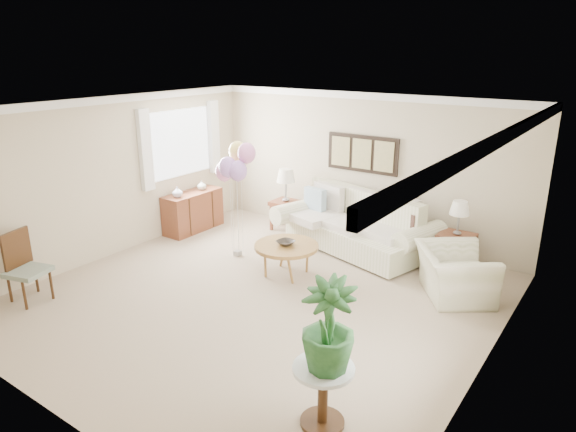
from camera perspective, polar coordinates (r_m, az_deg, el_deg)
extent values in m
plane|color=tan|center=(7.25, -3.24, -9.03)|extent=(6.00, 6.00, 0.00)
cube|color=#BCAD8F|center=(9.21, 8.29, 5.37)|extent=(6.00, 0.04, 2.60)
cube|color=#BCAD8F|center=(4.94, -25.80, -7.76)|extent=(6.00, 0.04, 2.60)
cube|color=#BCAD8F|center=(8.88, -18.84, 4.10)|extent=(0.04, 6.00, 2.60)
cube|color=#BCAD8F|center=(5.51, 21.89, -4.58)|extent=(0.04, 6.00, 2.60)
cube|color=white|center=(6.49, -3.65, 11.77)|extent=(6.00, 6.00, 0.02)
cube|color=white|center=(8.99, 8.56, 13.07)|extent=(6.00, 0.06, 0.12)
cube|color=white|center=(8.66, -19.56, 12.06)|extent=(0.06, 6.00, 0.12)
cube|color=white|center=(5.20, 23.17, 8.22)|extent=(0.06, 6.00, 0.12)
cube|color=white|center=(9.72, -11.86, 7.96)|extent=(0.04, 1.40, 1.20)
cube|color=white|center=(9.15, -15.57, 7.05)|extent=(0.10, 0.22, 1.40)
cube|color=white|center=(10.29, -8.24, 8.70)|extent=(0.10, 0.22, 1.40)
cube|color=black|center=(9.13, 8.27, 6.87)|extent=(1.35, 0.04, 0.65)
cube|color=#8C8C59|center=(9.30, 5.88, 7.17)|extent=(0.36, 0.02, 0.52)
cube|color=#8C8C59|center=(9.11, 8.20, 6.85)|extent=(0.36, 0.02, 0.52)
cube|color=#8C8C59|center=(8.93, 10.61, 6.50)|extent=(0.36, 0.02, 0.52)
cube|color=beige|center=(8.81, 7.26, -2.35)|extent=(2.62, 1.62, 0.40)
cube|color=beige|center=(8.98, 8.48, 0.98)|extent=(2.41, 0.90, 0.61)
cylinder|color=beige|center=(9.29, 0.99, 0.56)|extent=(0.61, 1.06, 0.35)
cylinder|color=beige|center=(8.28, 14.44, -2.26)|extent=(0.61, 1.06, 0.35)
cube|color=beige|center=(9.01, 3.25, -0.11)|extent=(0.86, 0.95, 0.13)
cube|color=beige|center=(8.68, 7.16, -0.94)|extent=(0.86, 0.95, 0.13)
cube|color=beige|center=(8.40, 11.35, -1.83)|extent=(0.86, 0.95, 0.13)
cube|color=#8FABBB|center=(9.17, 3.02, 1.82)|extent=(0.42, 0.13, 0.42)
cube|color=tan|center=(8.46, 12.45, -0.02)|extent=(0.42, 0.13, 0.42)
cube|color=#3D251D|center=(8.35, 13.26, -0.79)|extent=(0.38, 0.11, 0.38)
cube|color=beige|center=(8.89, 7.21, -3.68)|extent=(2.22, 0.89, 0.04)
cube|color=brown|center=(9.67, -0.23, 1.46)|extent=(0.52, 0.47, 0.08)
cube|color=brown|center=(9.73, -1.86, -0.20)|extent=(0.05, 0.05, 0.49)
cube|color=brown|center=(9.50, 0.14, -0.65)|extent=(0.05, 0.05, 0.49)
cube|color=brown|center=(10.02, -0.57, 0.36)|extent=(0.05, 0.05, 0.49)
cube|color=brown|center=(9.80, 1.40, -0.07)|extent=(0.05, 0.05, 0.49)
cube|color=brown|center=(8.34, 18.24, -2.20)|extent=(0.53, 0.48, 0.08)
cube|color=brown|center=(8.32, 16.26, -4.17)|extent=(0.05, 0.05, 0.50)
cube|color=brown|center=(8.22, 19.03, -4.75)|extent=(0.05, 0.05, 0.50)
cube|color=brown|center=(8.67, 17.11, -3.35)|extent=(0.05, 0.05, 0.50)
cube|color=brown|center=(8.56, 19.78, -3.90)|extent=(0.05, 0.05, 0.50)
cylinder|color=gray|center=(9.66, -0.23, 1.85)|extent=(0.14, 0.14, 0.06)
cylinder|color=gray|center=(9.60, -0.23, 2.91)|extent=(0.04, 0.04, 0.31)
cone|color=silver|center=(9.54, -0.23, 4.53)|extent=(0.35, 0.35, 0.25)
cylinder|color=gray|center=(8.32, 18.28, -1.78)|extent=(0.12, 0.12, 0.05)
cylinder|color=gray|center=(8.27, 18.39, -0.73)|extent=(0.04, 0.04, 0.27)
cone|color=silver|center=(8.20, 18.56, 0.86)|extent=(0.30, 0.30, 0.21)
cylinder|color=olive|center=(7.74, -0.19, -3.38)|extent=(0.97, 0.97, 0.05)
cylinder|color=olive|center=(7.89, 2.15, -4.89)|extent=(0.04, 0.04, 0.44)
cylinder|color=olive|center=(8.13, -0.57, -4.17)|extent=(0.04, 0.04, 0.44)
cylinder|color=olive|center=(7.79, -2.55, -5.21)|extent=(0.04, 0.04, 0.44)
cylinder|color=olive|center=(7.54, 0.23, -6.01)|extent=(0.04, 0.04, 0.44)
imported|color=#2B251F|center=(7.71, -0.26, -2.99)|extent=(0.30, 0.30, 0.06)
imported|color=beige|center=(7.51, 18.00, -6.06)|extent=(1.36, 1.39, 0.68)
cylinder|color=silver|center=(4.77, 3.97, -16.55)|extent=(0.56, 0.56, 0.04)
cylinder|color=#39200D|center=(4.95, 3.89, -19.42)|extent=(0.09, 0.09, 0.56)
cylinder|color=#39200D|center=(5.13, 3.82, -21.97)|extent=(0.41, 0.41, 0.01)
imported|color=#1A451D|center=(4.51, 4.49, -12.06)|extent=(0.59, 0.59, 0.86)
cube|color=gray|center=(7.82, -26.92, -5.54)|extent=(0.59, 0.59, 0.07)
cylinder|color=#39200D|center=(7.99, -28.53, -7.10)|extent=(0.04, 0.04, 0.39)
cylinder|color=#39200D|center=(7.67, -27.22, -7.91)|extent=(0.04, 0.04, 0.39)
cylinder|color=#39200D|center=(8.14, -26.17, -6.28)|extent=(0.04, 0.04, 0.39)
cylinder|color=#39200D|center=(7.83, -24.79, -7.04)|extent=(0.04, 0.04, 0.39)
cube|color=#39200D|center=(7.90, -27.94, -3.24)|extent=(0.16, 0.45, 0.52)
cube|color=brown|center=(9.87, -10.50, 0.53)|extent=(0.45, 1.20, 0.74)
cube|color=#39200D|center=(9.67, -11.74, 0.08)|extent=(0.46, 0.02, 0.70)
cube|color=#39200D|center=(10.07, -9.28, 0.95)|extent=(0.46, 0.02, 0.70)
imported|color=silver|center=(9.48, -12.20, 2.63)|extent=(0.24, 0.24, 0.19)
imported|color=#AEB8A6|center=(9.90, -9.56, 3.40)|extent=(0.18, 0.18, 0.18)
cube|color=gray|center=(8.65, -5.62, -4.12)|extent=(0.10, 0.10, 0.08)
ellipsoid|color=pink|center=(8.29, -7.10, 4.97)|extent=(0.29, 0.29, 0.33)
cylinder|color=silver|center=(8.46, -6.33, -0.07)|extent=(0.01, 0.01, 1.19)
ellipsoid|color=#B07BD6|center=(8.06, -5.58, 5.02)|extent=(0.29, 0.29, 0.33)
cylinder|color=silver|center=(8.35, -5.59, -0.12)|extent=(0.01, 0.01, 1.24)
ellipsoid|color=#F8E169|center=(8.30, -5.61, 7.17)|extent=(0.29, 0.29, 0.33)
cylinder|color=silver|center=(8.45, -5.60, 1.00)|extent=(0.01, 0.01, 1.49)
ellipsoid|color=pink|center=(8.09, -4.62, 6.99)|extent=(0.29, 0.29, 0.33)
cylinder|color=silver|center=(8.35, -5.13, 0.84)|extent=(0.01, 0.01, 1.50)
ellipsoid|color=#B07BD6|center=(8.12, -6.71, 5.44)|extent=(0.29, 0.29, 0.33)
cylinder|color=silver|center=(8.38, -6.13, 0.10)|extent=(0.01, 0.01, 1.29)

